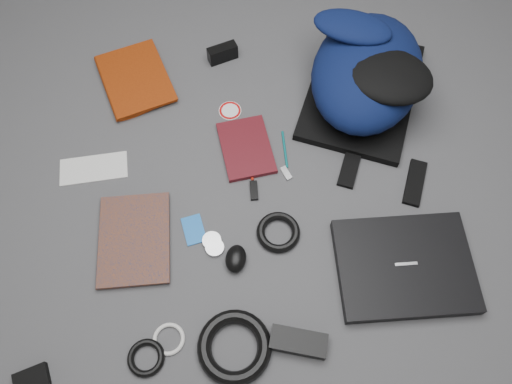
{
  "coord_description": "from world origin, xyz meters",
  "views": [
    {
      "loc": [
        -0.08,
        -0.65,
        1.31
      ],
      "look_at": [
        0.0,
        0.0,
        0.02
      ],
      "focal_mm": 35.0,
      "sensor_mm": 36.0,
      "label": 1
    }
  ],
  "objects": [
    {
      "name": "pen_teal",
      "position": [
        0.11,
        0.14,
        0.0
      ],
      "size": [
        0.01,
        0.13,
        0.01
      ],
      "primitive_type": "cylinder",
      "rotation": [
        1.57,
        0.0,
        -0.03
      ],
      "color": "#0B676A",
      "rests_on": "ground"
    },
    {
      "name": "ground",
      "position": [
        0.0,
        0.0,
        0.0
      ],
      "size": [
        4.0,
        4.0,
        0.0
      ],
      "primitive_type": "plane",
      "color": "#4F4F51",
      "rests_on": "ground"
    },
    {
      "name": "power_cord_coil",
      "position": [
        -0.1,
        -0.43,
        0.02
      ],
      "size": [
        0.25,
        0.25,
        0.04
      ],
      "primitive_type": "torus",
      "rotation": [
        0.0,
        0.0,
        -0.42
      ],
      "color": "black",
      "rests_on": "ground"
    },
    {
      "name": "comic_book",
      "position": [
        -0.45,
        -0.1,
        0.01
      ],
      "size": [
        0.21,
        0.28,
        0.02
      ],
      "primitive_type": "imported",
      "rotation": [
        0.0,
        0.0,
        -0.03
      ],
      "color": "#AD4C0C",
      "rests_on": "ground"
    },
    {
      "name": "envelope",
      "position": [
        -0.48,
        0.15,
        0.0
      ],
      "size": [
        0.2,
        0.1,
        0.0
      ],
      "primitive_type": "cube",
      "rotation": [
        0.0,
        0.0,
        0.04
      ],
      "color": "white",
      "rests_on": "ground"
    },
    {
      "name": "dvd_case",
      "position": [
        -0.01,
        0.16,
        0.01
      ],
      "size": [
        0.17,
        0.22,
        0.02
      ],
      "primitive_type": "cube",
      "rotation": [
        0.0,
        0.0,
        0.11
      ],
      "color": "#440D12",
      "rests_on": "ground"
    },
    {
      "name": "usb_silver",
      "position": [
        0.1,
        0.06,
        0.0
      ],
      "size": [
        0.03,
        0.05,
        0.01
      ],
      "primitive_type": "cube",
      "rotation": [
        0.0,
        0.0,
        0.35
      ],
      "color": "silver",
      "rests_on": "ground"
    },
    {
      "name": "sticker_disc",
      "position": [
        -0.05,
        0.31,
        0.0
      ],
      "size": [
        0.07,
        0.07,
        0.0
      ],
      "primitive_type": "cylinder",
      "rotation": [
        0.0,
        0.0,
        -0.01
      ],
      "color": "white",
      "rests_on": "ground"
    },
    {
      "name": "power_brick",
      "position": [
        0.06,
        -0.43,
        0.02
      ],
      "size": [
        0.16,
        0.1,
        0.04
      ],
      "primitive_type": "cube",
      "rotation": [
        0.0,
        0.0,
        -0.3
      ],
      "color": "black",
      "rests_on": "ground"
    },
    {
      "name": "backpack",
      "position": [
        0.38,
        0.33,
        0.11
      ],
      "size": [
        0.54,
        0.62,
        0.22
      ],
      "primitive_type": null,
      "rotation": [
        0.0,
        0.0,
        -0.43
      ],
      "color": "#081034",
      "rests_on": "ground"
    },
    {
      "name": "usb_black",
      "position": [
        -0.0,
        0.01,
        0.01
      ],
      "size": [
        0.03,
        0.06,
        0.01
      ],
      "primitive_type": "cube",
      "rotation": [
        0.0,
        0.0,
        -0.05
      ],
      "color": "black",
      "rests_on": "ground"
    },
    {
      "name": "mouse",
      "position": [
        -0.08,
        -0.2,
        0.02
      ],
      "size": [
        0.08,
        0.09,
        0.04
      ],
      "primitive_type": "ellipsoid",
      "rotation": [
        0.0,
        0.0,
        -0.25
      ],
      "color": "black",
      "rests_on": "ground"
    },
    {
      "name": "laptop",
      "position": [
        0.37,
        -0.27,
        0.02
      ],
      "size": [
        0.38,
        0.3,
        0.04
      ],
      "primitive_type": "cube",
      "rotation": [
        0.0,
        0.0,
        -0.05
      ],
      "color": "black",
      "rests_on": "ground"
    },
    {
      "name": "textbook_red",
      "position": [
        -0.45,
        0.43,
        0.02
      ],
      "size": [
        0.28,
        0.32,
        0.03
      ],
      "primitive_type": "imported",
      "rotation": [
        0.0,
        0.0,
        0.28
      ],
      "color": "maroon",
      "rests_on": "ground"
    },
    {
      "name": "headphone_right",
      "position": [
        -0.13,
        -0.15,
        0.01
      ],
      "size": [
        0.07,
        0.07,
        0.01
      ],
      "primitive_type": "cylinder",
      "rotation": [
        0.0,
        0.0,
        -0.35
      ],
      "color": "#ADAEB0",
      "rests_on": "ground"
    },
    {
      "name": "id_badge",
      "position": [
        -0.19,
        -0.09,
        0.0
      ],
      "size": [
        0.07,
        0.1,
        0.0
      ],
      "primitive_type": "cube",
      "rotation": [
        0.0,
        0.0,
        0.18
      ],
      "color": "blue",
      "rests_on": "ground"
    },
    {
      "name": "earbud_coil",
      "position": [
        -0.33,
        -0.43,
        0.01
      ],
      "size": [
        0.13,
        0.13,
        0.02
      ],
      "primitive_type": "torus",
      "rotation": [
        0.0,
        0.0,
        0.43
      ],
      "color": "black",
      "rests_on": "ground"
    },
    {
      "name": "pen_red",
      "position": [
        -0.01,
        0.12,
        0.0
      ],
      "size": [
        0.02,
        0.15,
        0.01
      ],
      "primitive_type": "cylinder",
      "rotation": [
        1.57,
        0.0,
        0.1
      ],
      "color": "red",
      "rests_on": "ground"
    },
    {
      "name": "cable_coil",
      "position": [
        0.05,
        -0.13,
        0.01
      ],
      "size": [
        0.13,
        0.13,
        0.02
      ],
      "primitive_type": "torus",
      "rotation": [
        0.0,
        0.0,
        0.03
      ],
      "color": "black",
      "rests_on": "ground"
    },
    {
      "name": "white_cable_coil",
      "position": [
        -0.27,
        -0.39,
        0.01
      ],
      "size": [
        0.09,
        0.09,
        0.01
      ],
      "primitive_type": "torus",
      "rotation": [
        0.0,
        0.0,
        -0.11
      ],
      "color": "white",
      "rests_on": "ground"
    },
    {
      "name": "compact_camera",
      "position": [
        -0.05,
        0.53,
        0.03
      ],
      "size": [
        0.11,
        0.06,
        0.06
      ],
      "primitive_type": "cube",
      "rotation": [
        0.0,
        0.0,
        0.3
      ],
      "color": "black",
      "rests_on": "ground"
    },
    {
      "name": "headphone_left",
      "position": [
        -0.14,
        -0.13,
        0.01
      ],
      "size": [
        0.06,
        0.06,
        0.01
      ],
      "primitive_type": "cylinder",
      "rotation": [
        0.0,
        0.0,
        -0.14
      ],
      "color": "#B7B7B9",
      "rests_on": "ground"
    }
  ]
}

